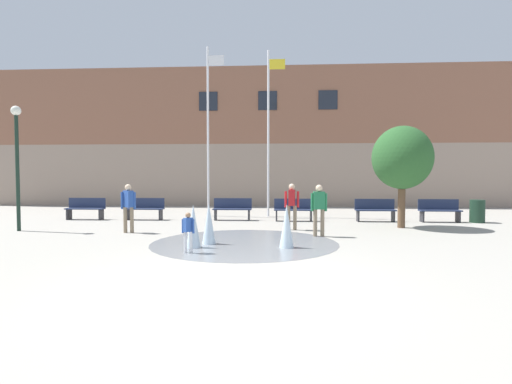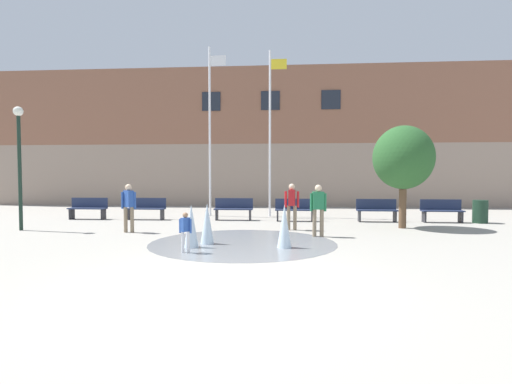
{
  "view_description": "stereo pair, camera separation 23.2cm",
  "coord_description": "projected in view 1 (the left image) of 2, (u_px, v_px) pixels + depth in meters",
  "views": [
    {
      "loc": [
        0.8,
        -6.75,
        1.89
      ],
      "look_at": [
        -0.06,
        6.95,
        1.3
      ],
      "focal_mm": 28.0,
      "sensor_mm": 36.0,
      "label": 1
    },
    {
      "loc": [
        1.03,
        -6.73,
        1.89
      ],
      "look_at": [
        -0.06,
        6.95,
        1.3
      ],
      "focal_mm": 28.0,
      "sensor_mm": 36.0,
      "label": 2
    }
  ],
  "objects": [
    {
      "name": "park_bench_under_left_flagpole",
      "position": [
        232.0,
        209.0,
        16.64
      ],
      "size": [
        1.6,
        0.44,
        0.91
      ],
      "color": "#28282D",
      "rests_on": "ground"
    },
    {
      "name": "street_tree_near_building",
      "position": [
        402.0,
        158.0,
        14.15
      ],
      "size": [
        2.11,
        2.11,
        3.63
      ],
      "color": "brown",
      "rests_on": "ground"
    },
    {
      "name": "park_bench_far_left",
      "position": [
        86.0,
        208.0,
        16.87
      ],
      "size": [
        1.6,
        0.44,
        0.91
      ],
      "color": "#28282D",
      "rests_on": "ground"
    },
    {
      "name": "park_bench_under_right_flagpole",
      "position": [
        375.0,
        210.0,
        16.16
      ],
      "size": [
        1.6,
        0.44,
        0.91
      ],
      "color": "#28282D",
      "rests_on": "ground"
    },
    {
      "name": "library_building",
      "position": [
        269.0,
        141.0,
        26.41
      ],
      "size": [
        36.0,
        6.05,
        8.28
      ],
      "color": "gray",
      "rests_on": "ground"
    },
    {
      "name": "flagpole_right",
      "position": [
        269.0,
        129.0,
        18.01
      ],
      "size": [
        0.8,
        0.1,
        7.48
      ],
      "color": "silver",
      "rests_on": "ground"
    },
    {
      "name": "flagpole_left",
      "position": [
        209.0,
        127.0,
        18.18
      ],
      "size": [
        0.8,
        0.1,
        7.69
      ],
      "color": "silver",
      "rests_on": "ground"
    },
    {
      "name": "adult_near_bench",
      "position": [
        292.0,
        203.0,
        13.65
      ],
      "size": [
        0.5,
        0.36,
        1.59
      ],
      "rotation": [
        0.0,
        0.0,
        1.44
      ],
      "color": "#89755B",
      "rests_on": "ground"
    },
    {
      "name": "park_bench_center",
      "position": [
        294.0,
        209.0,
        16.33
      ],
      "size": [
        1.6,
        0.44,
        0.91
      ],
      "color": "#28282D",
      "rests_on": "ground"
    },
    {
      "name": "park_bench_left_of_flagpoles",
      "position": [
        145.0,
        208.0,
        16.79
      ],
      "size": [
        1.6,
        0.44,
        0.91
      ],
      "color": "#28282D",
      "rests_on": "ground"
    },
    {
      "name": "trash_can",
      "position": [
        477.0,
        211.0,
        15.79
      ],
      "size": [
        0.56,
        0.56,
        0.9
      ],
      "primitive_type": "cylinder",
      "color": "#193323",
      "rests_on": "ground"
    },
    {
      "name": "child_running",
      "position": [
        188.0,
        229.0,
        9.62
      ],
      "size": [
        0.31,
        0.24,
        0.99
      ],
      "rotation": [
        0.0,
        0.0,
        0.9
      ],
      "color": "silver",
      "rests_on": "ground"
    },
    {
      "name": "park_bench_near_trashcan",
      "position": [
        439.0,
        210.0,
        15.97
      ],
      "size": [
        1.6,
        0.44,
        0.91
      ],
      "color": "#28282D",
      "rests_on": "ground"
    },
    {
      "name": "ground_plane",
      "position": [
        234.0,
        285.0,
        6.86
      ],
      "size": [
        100.0,
        100.0,
        0.0
      ],
      "primitive_type": "plane",
      "color": "#9E998E"
    },
    {
      "name": "adult_watching",
      "position": [
        128.0,
        204.0,
        12.98
      ],
      "size": [
        0.5,
        0.37,
        1.59
      ],
      "rotation": [
        0.0,
        0.0,
        -0.67
      ],
      "color": "#89755B",
      "rests_on": "ground"
    },
    {
      "name": "lamp_post_left_lane",
      "position": [
        17.0,
        150.0,
        13.34
      ],
      "size": [
        0.32,
        0.32,
        4.19
      ],
      "color": "#192D23",
      "rests_on": "ground"
    },
    {
      "name": "teen_by_trashcan",
      "position": [
        319.0,
        206.0,
        12.2
      ],
      "size": [
        0.5,
        0.23,
        1.59
      ],
      "rotation": [
        0.0,
        0.0,
        -3.05
      ],
      "color": "#89755B",
      "rests_on": "ground"
    },
    {
      "name": "splash_fountain",
      "position": [
        234.0,
        231.0,
        10.69
      ],
      "size": [
        5.18,
        5.18,
        1.13
      ],
      "color": "gray",
      "rests_on": "ground"
    }
  ]
}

